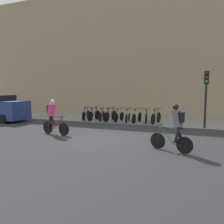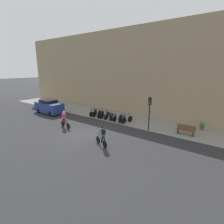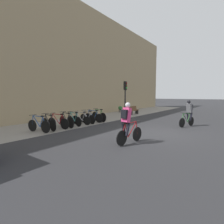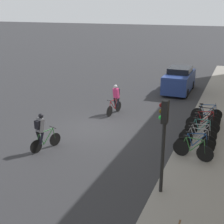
% 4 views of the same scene
% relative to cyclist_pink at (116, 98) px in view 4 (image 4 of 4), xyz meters
% --- Properties ---
extents(ground, '(200.00, 200.00, 0.00)m').
position_rel_cyclist_pink_xyz_m(ground, '(2.88, -0.19, -0.95)').
color(ground, '#2B2B2D').
extents(cyclist_pink, '(1.68, 0.51, 1.76)m').
position_rel_cyclist_pink_xyz_m(cyclist_pink, '(0.00, 0.00, 0.00)').
color(cyclist_pink, black).
rests_on(cyclist_pink, ground).
extents(cyclist_grey, '(1.58, 0.65, 1.74)m').
position_rel_cyclist_pink_xyz_m(cyclist_grey, '(6.04, -1.08, 0.00)').
color(cyclist_grey, black).
rests_on(cyclist_grey, ground).
extents(parked_bike_0, '(0.46, 1.69, 0.97)m').
position_rel_cyclist_pink_xyz_m(parked_bike_0, '(-0.84, 5.20, -0.55)').
color(parked_bike_0, black).
rests_on(parked_bike_0, ground).
extents(parked_bike_1, '(0.46, 1.64, 0.98)m').
position_rel_cyclist_pink_xyz_m(parked_bike_1, '(-0.20, 5.20, -0.54)').
color(parked_bike_1, black).
rests_on(parked_bike_1, ground).
extents(parked_bike_2, '(0.48, 1.66, 0.96)m').
position_rel_cyclist_pink_xyz_m(parked_bike_2, '(0.45, 5.20, -0.55)').
color(parked_bike_2, black).
rests_on(parked_bike_2, ground).
extents(parked_bike_3, '(0.48, 1.75, 0.99)m').
position_rel_cyclist_pink_xyz_m(parked_bike_3, '(1.09, 5.20, -0.53)').
color(parked_bike_3, black).
rests_on(parked_bike_3, ground).
extents(parked_bike_4, '(0.46, 1.60, 0.96)m').
position_rel_cyclist_pink_xyz_m(parked_bike_4, '(1.73, 5.20, -0.55)').
color(parked_bike_4, black).
rests_on(parked_bike_4, ground).
extents(parked_bike_5, '(0.46, 1.64, 0.94)m').
position_rel_cyclist_pink_xyz_m(parked_bike_5, '(2.38, 5.19, -0.57)').
color(parked_bike_5, black).
rests_on(parked_bike_5, ground).
extents(parked_bike_6, '(0.46, 1.71, 0.96)m').
position_rel_cyclist_pink_xyz_m(parked_bike_6, '(3.02, 5.20, -0.55)').
color(parked_bike_6, black).
rests_on(parked_bike_6, ground).
extents(parked_bike_7, '(0.46, 1.69, 0.97)m').
position_rel_cyclist_pink_xyz_m(parked_bike_7, '(3.67, 5.20, -0.55)').
color(parked_bike_7, black).
rests_on(parked_bike_7, ground).
extents(parked_bike_8, '(0.50, 1.74, 0.99)m').
position_rel_cyclist_pink_xyz_m(parked_bike_8, '(4.31, 5.20, -0.53)').
color(parked_bike_8, black).
rests_on(parked_bike_8, ground).
extents(traffic_light_pole, '(0.26, 0.30, 3.30)m').
position_rel_cyclist_pink_xyz_m(traffic_light_pole, '(7.23, 4.55, 1.35)').
color(traffic_light_pole, black).
rests_on(traffic_light_pole, ground).
extents(parked_car, '(4.30, 1.84, 1.85)m').
position_rel_cyclist_pink_xyz_m(parked_car, '(-6.46, 2.54, -0.05)').
color(parked_car, navy).
rests_on(parked_car, ground).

